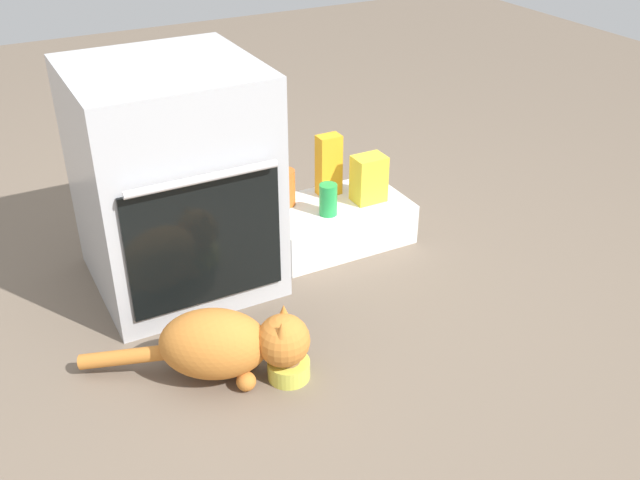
{
  "coord_description": "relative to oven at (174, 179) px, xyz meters",
  "views": [
    {
      "loc": [
        -0.6,
        -1.71,
        1.43
      ],
      "look_at": [
        0.35,
        0.07,
        0.25
      ],
      "focal_mm": 40.8,
      "sensor_mm": 36.0,
      "label": 1
    }
  ],
  "objects": [
    {
      "name": "ground",
      "position": [
        -0.0,
        -0.45,
        -0.38
      ],
      "size": [
        8.0,
        8.0,
        0.0
      ],
      "primitive_type": "plane",
      "color": "#6B5B4C"
    },
    {
      "name": "oven",
      "position": [
        0.0,
        0.0,
        0.0
      ],
      "size": [
        0.58,
        0.62,
        0.77
      ],
      "color": "#B7BABF",
      "rests_on": "ground"
    },
    {
      "name": "pantry_cabinet",
      "position": [
        0.6,
        -0.03,
        -0.31
      ],
      "size": [
        0.54,
        0.33,
        0.16
      ],
      "primitive_type": "cube",
      "color": "white",
      "rests_on": "ground"
    },
    {
      "name": "food_bowl",
      "position": [
        0.09,
        -0.66,
        -0.35
      ],
      "size": [
        0.13,
        0.13,
        0.08
      ],
      "color": "#D1D14C",
      "rests_on": "ground"
    },
    {
      "name": "cat",
      "position": [
        -0.06,
        -0.58,
        -0.26
      ],
      "size": [
        0.61,
        0.39,
        0.23
      ],
      "rotation": [
        0.0,
        0.0,
        -0.51
      ],
      "color": "#C6752D",
      "rests_on": "ground"
    },
    {
      "name": "snack_bag",
      "position": [
        0.73,
        -0.06,
        -0.14
      ],
      "size": [
        0.12,
        0.09,
        0.18
      ],
      "primitive_type": "cube",
      "color": "yellow",
      "rests_on": "pantry_cabinet"
    },
    {
      "name": "sauce_jar",
      "position": [
        0.43,
        0.06,
        -0.16
      ],
      "size": [
        0.08,
        0.08,
        0.14
      ],
      "primitive_type": "cylinder",
      "color": "#D16023",
      "rests_on": "pantry_cabinet"
    },
    {
      "name": "soda_can",
      "position": [
        0.54,
        -0.09,
        -0.17
      ],
      "size": [
        0.07,
        0.07,
        0.12
      ],
      "primitive_type": "cylinder",
      "color": "green",
      "rests_on": "pantry_cabinet"
    },
    {
      "name": "juice_carton",
      "position": [
        0.62,
        0.06,
        -0.11
      ],
      "size": [
        0.09,
        0.06,
        0.24
      ],
      "primitive_type": "cube",
      "color": "orange",
      "rests_on": "pantry_cabinet"
    }
  ]
}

